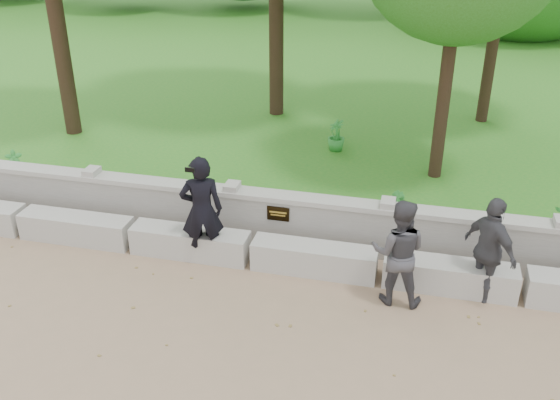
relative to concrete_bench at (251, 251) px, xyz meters
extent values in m
plane|color=#8D7256|center=(0.00, -1.90, -0.22)|extent=(80.00, 80.00, 0.00)
cube|color=#23711E|center=(0.00, 12.10, -0.10)|extent=(40.00, 22.00, 0.25)
cube|color=#B1AFA7|center=(-3.00, 0.00, 0.00)|extent=(1.90, 0.45, 0.45)
cube|color=#B1AFA7|center=(-1.00, 0.00, 0.00)|extent=(1.90, 0.45, 0.45)
cube|color=#B1AFA7|center=(1.00, 0.00, 0.00)|extent=(1.90, 0.45, 0.45)
cube|color=#B1AFA7|center=(3.00, 0.00, 0.00)|extent=(1.90, 0.45, 0.45)
cube|color=#A7A59D|center=(0.00, 0.70, 0.18)|extent=(12.50, 0.25, 0.82)
cube|color=#B1AFA7|center=(0.00, 0.70, 0.64)|extent=(12.50, 0.35, 0.08)
cube|color=black|center=(0.30, 0.56, 0.40)|extent=(0.36, 0.02, 0.24)
imported|color=black|center=(-0.73, -0.10, 0.66)|extent=(0.75, 0.63, 1.77)
cube|color=black|center=(-0.73, -0.45, 1.49)|extent=(0.14, 0.07, 0.07)
imported|color=#3B3A3F|center=(2.25, -0.45, 0.56)|extent=(0.77, 0.60, 1.58)
imported|color=#3B3B40|center=(3.47, -0.10, 0.56)|extent=(0.90, 0.95, 1.58)
cylinder|color=#382619|center=(-5.36, 4.00, 2.60)|extent=(0.35, 0.35, 5.15)
cylinder|color=#382619|center=(-1.18, 6.40, 2.57)|extent=(0.34, 0.34, 5.08)
cylinder|color=#382619|center=(2.71, 3.50, 1.84)|extent=(0.24, 0.24, 3.62)
cylinder|color=#382619|center=(3.73, 7.03, 2.00)|extent=(0.27, 0.27, 3.94)
imported|color=#2C8330|center=(-5.04, 1.40, 0.33)|extent=(0.37, 0.38, 0.60)
imported|color=#2C8330|center=(2.10, 1.40, 0.30)|extent=(0.36, 0.38, 0.55)
imported|color=#2C8330|center=(0.63, 4.34, 0.36)|extent=(0.50, 0.51, 0.68)
camera|label=1|loc=(2.40, -7.94, 5.05)|focal=40.00mm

